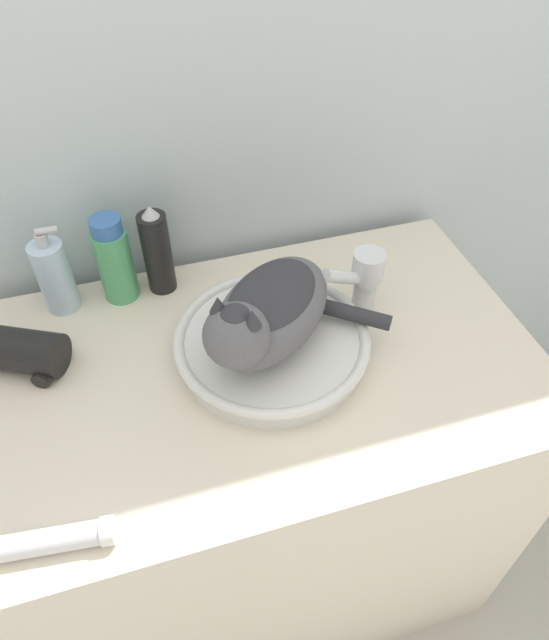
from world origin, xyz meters
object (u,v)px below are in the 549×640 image
cat (268,312)px  hairspray_can_black (157,252)px  cream_tube (53,540)px  hair_dryer (17,351)px  soap_pump_bottle (55,276)px  mouthwash_bottle (114,260)px  faucet (364,278)px

cat → hairspray_can_black: (-0.15, 0.26, -0.03)m
cream_tube → hair_dryer: size_ratio=0.89×
soap_pump_bottle → hairspray_can_black: size_ratio=0.95×
cat → hair_dryer: size_ratio=1.88×
soap_pump_bottle → cream_tube: bearing=-93.7°
cat → hair_dryer: (-0.42, 0.12, -0.09)m
mouthwash_bottle → hair_dryer: 0.24m
soap_pump_bottle → hair_dryer: size_ratio=0.95×
cat → hair_dryer: 0.45m
faucet → hair_dryer: size_ratio=0.74×
faucet → mouthwash_bottle: size_ratio=0.79×
faucet → soap_pump_bottle: bearing=-35.6°
mouthwash_bottle → cream_tube: 0.52m
faucet → cream_tube: bearing=10.8°
faucet → hair_dryer: (-0.63, 0.04, -0.05)m
hairspray_can_black → hair_dryer: hairspray_can_black is taller
mouthwash_bottle → cream_tube: (-0.14, -0.49, -0.07)m
cat → soap_pump_bottle: cat is taller
cat → faucet: 0.23m
mouthwash_bottle → hairspray_can_black: bearing=0.0°
hair_dryer → cat: bearing=-169.0°
faucet → hairspray_can_black: size_ratio=0.74×
cat → soap_pump_bottle: (-0.34, 0.26, -0.05)m
soap_pump_bottle → mouthwash_bottle: (0.11, 0.00, 0.01)m
hairspray_can_black → cat: bearing=-59.8°
mouthwash_bottle → hair_dryer: (-0.19, -0.14, -0.05)m
hairspray_can_black → mouthwash_bottle: bearing=180.0°
hairspray_can_black → hair_dryer: size_ratio=1.00×
soap_pump_bottle → hair_dryer: 0.16m
hair_dryer → mouthwash_bottle: bearing=-117.7°
cream_tube → hair_dryer: (-0.05, 0.36, 0.02)m
cat → hairspray_can_black: 0.30m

